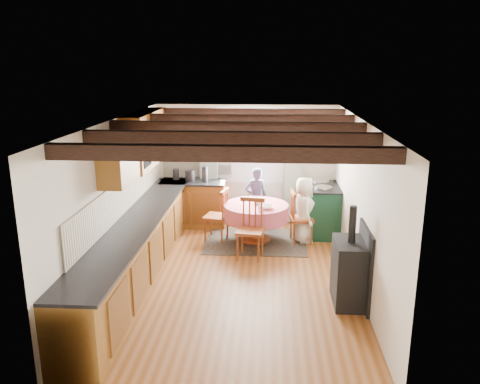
# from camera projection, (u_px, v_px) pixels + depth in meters

# --- Properties ---
(floor) EXTENTS (3.60, 5.50, 0.00)m
(floor) POSITION_uv_depth(u_px,v_px,m) (237.00, 278.00, 7.33)
(floor) COLOR brown
(floor) RESTS_ON ground
(ceiling) EXTENTS (3.60, 5.50, 0.00)m
(ceiling) POSITION_uv_depth(u_px,v_px,m) (236.00, 121.00, 6.70)
(ceiling) COLOR white
(ceiling) RESTS_ON ground
(wall_back) EXTENTS (3.60, 0.00, 2.40)m
(wall_back) POSITION_uv_depth(u_px,v_px,m) (246.00, 165.00, 9.67)
(wall_back) COLOR silver
(wall_back) RESTS_ON ground
(wall_front) EXTENTS (3.60, 0.00, 2.40)m
(wall_front) POSITION_uv_depth(u_px,v_px,m) (215.00, 288.00, 4.37)
(wall_front) COLOR silver
(wall_front) RESTS_ON ground
(wall_left) EXTENTS (0.00, 5.50, 2.40)m
(wall_left) POSITION_uv_depth(u_px,v_px,m) (116.00, 201.00, 7.13)
(wall_left) COLOR silver
(wall_left) RESTS_ON ground
(wall_right) EXTENTS (0.00, 5.50, 2.40)m
(wall_right) POSITION_uv_depth(u_px,v_px,m) (360.00, 205.00, 6.90)
(wall_right) COLOR silver
(wall_right) RESTS_ON ground
(beam_a) EXTENTS (3.60, 0.16, 0.16)m
(beam_a) POSITION_uv_depth(u_px,v_px,m) (222.00, 153.00, 4.80)
(beam_a) COLOR #331D14
(beam_a) RESTS_ON ceiling
(beam_b) EXTENTS (3.60, 0.16, 0.16)m
(beam_b) POSITION_uv_depth(u_px,v_px,m) (230.00, 138.00, 5.76)
(beam_b) COLOR #331D14
(beam_b) RESTS_ON ceiling
(beam_c) EXTENTS (3.60, 0.16, 0.16)m
(beam_c) POSITION_uv_depth(u_px,v_px,m) (236.00, 127.00, 6.73)
(beam_c) COLOR #331D14
(beam_c) RESTS_ON ceiling
(beam_d) EXTENTS (3.60, 0.16, 0.16)m
(beam_d) POSITION_uv_depth(u_px,v_px,m) (241.00, 119.00, 7.69)
(beam_d) COLOR #331D14
(beam_d) RESTS_ON ceiling
(beam_e) EXTENTS (3.60, 0.16, 0.16)m
(beam_e) POSITION_uv_depth(u_px,v_px,m) (244.00, 113.00, 8.65)
(beam_e) COLOR #331D14
(beam_e) RESTS_ON ceiling
(splash_left) EXTENTS (0.02, 4.50, 0.55)m
(splash_left) POSITION_uv_depth(u_px,v_px,m) (124.00, 195.00, 7.42)
(splash_left) COLOR beige
(splash_left) RESTS_ON wall_left
(splash_back) EXTENTS (1.40, 0.02, 0.55)m
(splash_back) POSITION_uv_depth(u_px,v_px,m) (197.00, 164.00, 9.71)
(splash_back) COLOR beige
(splash_back) RESTS_ON wall_back
(base_cabinet_left) EXTENTS (0.60, 5.30, 0.88)m
(base_cabinet_left) POSITION_uv_depth(u_px,v_px,m) (139.00, 249.00, 7.31)
(base_cabinet_left) COLOR brown
(base_cabinet_left) RESTS_ON floor
(base_cabinet_back) EXTENTS (1.30, 0.60, 0.88)m
(base_cabinet_back) POSITION_uv_depth(u_px,v_px,m) (193.00, 204.00, 9.64)
(base_cabinet_back) COLOR brown
(base_cabinet_back) RESTS_ON floor
(worktop_left) EXTENTS (0.64, 5.30, 0.04)m
(worktop_left) POSITION_uv_depth(u_px,v_px,m) (139.00, 220.00, 7.19)
(worktop_left) COLOR black
(worktop_left) RESTS_ON base_cabinet_left
(worktop_back) EXTENTS (1.30, 0.64, 0.04)m
(worktop_back) POSITION_uv_depth(u_px,v_px,m) (193.00, 182.00, 9.50)
(worktop_back) COLOR black
(worktop_back) RESTS_ON base_cabinet_back
(wall_cabinet_glass) EXTENTS (0.34, 1.80, 0.90)m
(wall_cabinet_glass) POSITION_uv_depth(u_px,v_px,m) (146.00, 139.00, 8.08)
(wall_cabinet_glass) COLOR brown
(wall_cabinet_glass) RESTS_ON wall_left
(wall_cabinet_solid) EXTENTS (0.34, 0.90, 0.70)m
(wall_cabinet_solid) POSITION_uv_depth(u_px,v_px,m) (118.00, 159.00, 6.65)
(wall_cabinet_solid) COLOR brown
(wall_cabinet_solid) RESTS_ON wall_left
(window_frame) EXTENTS (1.34, 0.03, 1.54)m
(window_frame) POSITION_uv_depth(u_px,v_px,m) (251.00, 145.00, 9.54)
(window_frame) COLOR white
(window_frame) RESTS_ON wall_back
(window_pane) EXTENTS (1.20, 0.01, 1.40)m
(window_pane) POSITION_uv_depth(u_px,v_px,m) (251.00, 145.00, 9.55)
(window_pane) COLOR white
(window_pane) RESTS_ON wall_back
(curtain_left) EXTENTS (0.35, 0.10, 2.10)m
(curtain_left) POSITION_uv_depth(u_px,v_px,m) (209.00, 170.00, 9.64)
(curtain_left) COLOR #AFBDAB
(curtain_left) RESTS_ON wall_back
(curtain_right) EXTENTS (0.35, 0.10, 2.10)m
(curtain_right) POSITION_uv_depth(u_px,v_px,m) (293.00, 171.00, 9.54)
(curtain_right) COLOR #AFBDAB
(curtain_right) RESTS_ON wall_back
(curtain_rod) EXTENTS (2.00, 0.03, 0.03)m
(curtain_rod) POSITION_uv_depth(u_px,v_px,m) (251.00, 115.00, 9.30)
(curtain_rod) COLOR black
(curtain_rod) RESTS_ON wall_back
(wall_picture) EXTENTS (0.04, 0.50, 0.60)m
(wall_picture) POSITION_uv_depth(u_px,v_px,m) (339.00, 145.00, 8.99)
(wall_picture) COLOR gold
(wall_picture) RESTS_ON wall_right
(wall_plate) EXTENTS (0.30, 0.02, 0.30)m
(wall_plate) POSITION_uv_depth(u_px,v_px,m) (299.00, 141.00, 9.44)
(wall_plate) COLOR silver
(wall_plate) RESTS_ON wall_back
(rug) EXTENTS (1.84, 1.43, 0.01)m
(rug) POSITION_uv_depth(u_px,v_px,m) (256.00, 241.00, 8.83)
(rug) COLOR black
(rug) RESTS_ON floor
(dining_table) EXTENTS (1.18, 1.18, 0.71)m
(dining_table) POSITION_uv_depth(u_px,v_px,m) (256.00, 223.00, 8.74)
(dining_table) COLOR #CC3663
(dining_table) RESTS_ON floor
(chair_near) EXTENTS (0.51, 0.52, 1.02)m
(chair_near) POSITION_uv_depth(u_px,v_px,m) (250.00, 229.00, 7.97)
(chair_near) COLOR brown
(chair_near) RESTS_ON floor
(chair_left) EXTENTS (0.52, 0.51, 0.98)m
(chair_left) POSITION_uv_depth(u_px,v_px,m) (216.00, 215.00, 8.78)
(chair_left) COLOR brown
(chair_left) RESTS_ON floor
(chair_right) EXTENTS (0.48, 0.46, 0.97)m
(chair_right) POSITION_uv_depth(u_px,v_px,m) (302.00, 217.00, 8.68)
(chair_right) COLOR brown
(chair_right) RESTS_ON floor
(aga_range) EXTENTS (0.67, 1.04, 0.96)m
(aga_range) POSITION_uv_depth(u_px,v_px,m) (321.00, 209.00, 9.15)
(aga_range) COLOR #113824
(aga_range) RESTS_ON floor
(cast_iron_stove) EXTENTS (0.42, 0.69, 1.38)m
(cast_iron_stove) POSITION_uv_depth(u_px,v_px,m) (350.00, 256.00, 6.40)
(cast_iron_stove) COLOR black
(cast_iron_stove) RESTS_ON floor
(child_far) EXTENTS (0.51, 0.41, 1.23)m
(child_far) POSITION_uv_depth(u_px,v_px,m) (256.00, 198.00, 9.43)
(child_far) COLOR #2F2E41
(child_far) RESTS_ON floor
(child_right) EXTENTS (0.48, 0.65, 1.21)m
(child_right) POSITION_uv_depth(u_px,v_px,m) (304.00, 210.00, 8.69)
(child_right) COLOR white
(child_right) RESTS_ON floor
(bowl_a) EXTENTS (0.29, 0.29, 0.06)m
(bowl_a) POSITION_uv_depth(u_px,v_px,m) (267.00, 207.00, 8.39)
(bowl_a) COLOR silver
(bowl_a) RESTS_ON dining_table
(bowl_b) EXTENTS (0.23, 0.23, 0.07)m
(bowl_b) POSITION_uv_depth(u_px,v_px,m) (259.00, 202.00, 8.68)
(bowl_b) COLOR silver
(bowl_b) RESTS_ON dining_table
(cup) EXTENTS (0.10, 0.10, 0.09)m
(cup) POSITION_uv_depth(u_px,v_px,m) (260.00, 209.00, 8.24)
(cup) COLOR silver
(cup) RESTS_ON dining_table
(canister_tall) EXTENTS (0.13, 0.13, 0.22)m
(canister_tall) POSITION_uv_depth(u_px,v_px,m) (176.00, 174.00, 9.58)
(canister_tall) COLOR #262628
(canister_tall) RESTS_ON worktop_back
(canister_wide) EXTENTS (0.20, 0.20, 0.22)m
(canister_wide) POSITION_uv_depth(u_px,v_px,m) (190.00, 175.00, 9.49)
(canister_wide) COLOR #262628
(canister_wide) RESTS_ON worktop_back
(canister_slim) EXTENTS (0.11, 0.11, 0.31)m
(canister_slim) POSITION_uv_depth(u_px,v_px,m) (205.00, 174.00, 9.37)
(canister_slim) COLOR #262628
(canister_slim) RESTS_ON worktop_back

